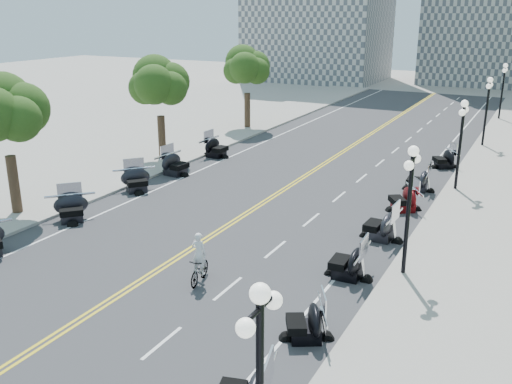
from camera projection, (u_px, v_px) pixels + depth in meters
The scene contains 42 objects.
ground at pixel (157, 271), 22.17m from camera, with size 160.00×160.00×0.00m, color gray.
road at pixel (270, 199), 30.62m from camera, with size 16.00×90.00×0.01m, color #333335.
centerline_yellow_a at pixel (268, 198), 30.67m from camera, with size 0.12×90.00×0.00m, color yellow.
centerline_yellow_b at pixel (272, 199), 30.56m from camera, with size 0.12×90.00×0.00m, color yellow.
edge_line_north at pixel (388, 218), 27.80m from camera, with size 0.12×90.00×0.00m, color white.
edge_line_south at pixel (172, 182), 33.42m from camera, with size 0.12×90.00×0.00m, color white.
lane_dash_5 at pixel (162, 343), 17.39m from camera, with size 0.12×2.00×0.00m, color white.
lane_dash_6 at pixel (228, 288), 20.76m from camera, with size 0.12×2.00×0.00m, color white.
lane_dash_7 at pixel (275, 249), 24.14m from camera, with size 0.12×2.00×0.00m, color white.
lane_dash_8 at pixel (311, 220), 27.52m from camera, with size 0.12×2.00×0.00m, color white.
lane_dash_9 at pixel (339, 197), 30.90m from camera, with size 0.12×2.00×0.00m, color white.
lane_dash_10 at pixel (362, 178), 34.27m from camera, with size 0.12×2.00×0.00m, color white.
lane_dash_11 at pixel (380, 163), 37.65m from camera, with size 0.12×2.00×0.00m, color white.
lane_dash_12 at pixel (395, 150), 41.03m from camera, with size 0.12×2.00×0.00m, color white.
lane_dash_13 at pixel (408, 139), 44.40m from camera, with size 0.12×2.00×0.00m, color white.
lane_dash_14 at pixel (420, 130), 47.78m from camera, with size 0.12×2.00×0.00m, color white.
lane_dash_15 at pixel (429, 122), 51.16m from camera, with size 0.12×2.00×0.00m, color white.
lane_dash_16 at pixel (438, 115), 54.54m from camera, with size 0.12×2.00×0.00m, color white.
lane_dash_17 at pixel (445, 109), 57.91m from camera, with size 0.12×2.00×0.00m, color white.
lane_dash_18 at pixel (452, 103), 61.29m from camera, with size 0.12×2.00×0.00m, color white.
lane_dash_19 at pixel (458, 98), 64.67m from camera, with size 0.12×2.00×0.00m, color white.
sidewalk_north at pixel (476, 231), 25.98m from camera, with size 5.00×90.00×0.15m, color #9E9991.
sidewalk_south at pixel (118, 173), 35.21m from camera, with size 5.00×90.00×0.15m, color #9E9991.
street_lamp_2 at pixel (408, 212), 20.98m from camera, with size 0.50×1.20×4.90m, color black, non-canonical shape.
street_lamp_3 at pixel (460, 146), 31.11m from camera, with size 0.50×1.20×4.90m, color black, non-canonical shape.
street_lamp_4 at pixel (486, 112), 41.24m from camera, with size 0.50×1.20×4.90m, color black, non-canonical shape.
street_lamp_5 at pixel (502, 92), 51.37m from camera, with size 0.50×1.20×4.90m, color black, non-canonical shape.
tree_2 at pixel (5, 120), 26.80m from camera, with size 4.80×4.80×9.20m, color #235619, non-canonical shape.
tree_3 at pixel (159, 89), 36.93m from camera, with size 4.80×4.80×9.20m, color #235619, non-canonical shape.
tree_4 at pixel (247, 72), 47.06m from camera, with size 4.80×4.80×9.20m, color #235619, non-canonical shape.
motorcycle_n_5 at pixel (306, 320), 17.43m from camera, with size 1.83×1.83×1.28m, color black, non-canonical shape.
motorcycle_n_6 at pixel (348, 260), 21.46m from camera, with size 1.99×1.99×1.39m, color black, non-canonical shape.
motorcycle_n_7 at pixel (381, 224), 25.02m from camera, with size 2.07×2.07×1.45m, color black, non-canonical shape.
motorcycle_n_8 at pixel (404, 198), 28.61m from camera, with size 1.96×1.96×1.37m, color #590A0C, non-canonical shape.
motorcycle_n_9 at pixel (418, 179), 31.78m from camera, with size 1.91×1.91×1.34m, color black, non-canonical shape.
motorcycle_n_10 at pixel (444, 158), 36.34m from camera, with size 1.89×1.89×1.32m, color black, non-canonical shape.
motorcycle_s_6 at pixel (71, 207), 27.18m from camera, with size 2.02×2.02×1.42m, color black, non-canonical shape.
motorcycle_s_7 at pixel (136, 179), 31.63m from camera, with size 2.04×2.04×1.43m, color black, non-canonical shape.
motorcycle_s_8 at pixel (175, 163), 34.79m from camera, with size 2.11×2.11×1.48m, color black, non-canonical shape.
motorcycle_s_9 at pixel (216, 147), 38.98m from camera, with size 2.10×2.10×1.47m, color black, non-canonical shape.
bicycle at pixel (200, 270), 21.13m from camera, with size 0.48×1.68×1.01m, color #A51414.
cyclist_rider at pixel (198, 237), 20.72m from camera, with size 0.59×0.39×1.63m, color silver.
Camera 1 is at (12.73, -16.10, 9.73)m, focal length 40.00 mm.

